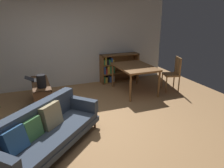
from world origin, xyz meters
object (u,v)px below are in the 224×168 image
dining_chair_near (174,72)px  fabric_couch (44,130)px  media_console (42,95)px  bookshelf (116,68)px  desk_speaker (41,81)px  open_laptop (36,79)px  dining_table (135,69)px

dining_chair_near → fabric_couch: bearing=-156.9°
media_console → bookshelf: bookshelf is taller
desk_speaker → bookshelf: bearing=32.2°
desk_speaker → dining_chair_near: (3.64, 0.13, -0.20)m
bookshelf → open_laptop: bearing=-159.3°
open_laptop → dining_chair_near: bearing=-6.7°
open_laptop → dining_table: dining_table is taller
dining_table → bookshelf: bearing=95.8°
open_laptop → media_console: bearing=-66.7°
bookshelf → dining_chair_near: bearing=-48.9°
fabric_couch → desk_speaker: desk_speaker is taller
fabric_couch → desk_speaker: (0.10, 1.47, 0.40)m
fabric_couch → media_console: bearing=87.2°
dining_table → desk_speaker: bearing=-170.2°
desk_speaker → dining_table: size_ratio=0.22×
open_laptop → fabric_couch: bearing=-89.9°
desk_speaker → bookshelf: size_ratio=0.23×
dining_chair_near → media_console: bearing=176.5°
dining_table → bookshelf: size_ratio=1.04×
desk_speaker → dining_chair_near: dining_chair_near is taller
dining_chair_near → dining_table: bearing=164.7°
open_laptop → desk_speaker: bearing=-79.6°
fabric_couch → bookshelf: (2.52, 2.99, 0.09)m
media_console → dining_chair_near: (3.65, -0.22, 0.25)m
media_console → dining_table: dining_table is taller
dining_chair_near → bookshelf: bearing=131.1°
media_console → bookshelf: 2.71m
media_console → open_laptop: 0.42m
open_laptop → dining_chair_near: 3.77m
media_console → bookshelf: bearing=25.8°
media_console → desk_speaker: (0.01, -0.35, 0.46)m
fabric_couch → dining_table: dining_table is taller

